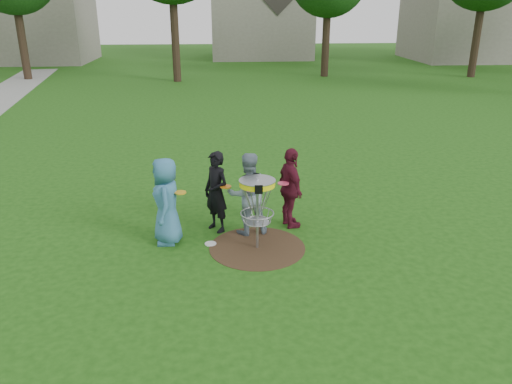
{
  "coord_description": "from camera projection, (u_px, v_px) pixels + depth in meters",
  "views": [
    {
      "loc": [
        -0.65,
        -8.33,
        4.28
      ],
      "look_at": [
        0.0,
        0.3,
        1.0
      ],
      "focal_mm": 35.0,
      "sensor_mm": 36.0,
      "label": 1
    }
  ],
  "objects": [
    {
      "name": "dirt_patch",
      "position": [
        257.0,
        247.0,
        9.33
      ],
      "size": [
        1.8,
        1.8,
        0.01
      ],
      "primitive_type": "cylinder",
      "color": "#47331E",
      "rests_on": "ground"
    },
    {
      "name": "held_discs",
      "position": [
        236.0,
        188.0,
        9.43
      ],
      "size": [
        2.18,
        0.6,
        0.04
      ],
      "color": "gold",
      "rests_on": "ground"
    },
    {
      "name": "player_black",
      "position": [
        216.0,
        192.0,
        9.78
      ],
      "size": [
        0.68,
        0.71,
        1.63
      ],
      "primitive_type": "imported",
      "rotation": [
        0.0,
        0.0,
        -0.86
      ],
      "color": "black",
      "rests_on": "ground"
    },
    {
      "name": "player_grey",
      "position": [
        248.0,
        194.0,
        9.66
      ],
      "size": [
        0.9,
        0.76,
        1.65
      ],
      "primitive_type": "imported",
      "rotation": [
        0.0,
        0.0,
        3.32
      ],
      "color": "slate",
      "rests_on": "ground"
    },
    {
      "name": "player_blue",
      "position": [
        166.0,
        201.0,
        9.27
      ],
      "size": [
        0.58,
        0.85,
        1.67
      ],
      "primitive_type": "imported",
      "rotation": [
        0.0,
        0.0,
        -1.51
      ],
      "color": "teal",
      "rests_on": "ground"
    },
    {
      "name": "disc_on_grass",
      "position": [
        211.0,
        244.0,
        9.46
      ],
      "size": [
        0.22,
        0.22,
        0.02
      ],
      "primitive_type": "cylinder",
      "color": "silver",
      "rests_on": "ground"
    },
    {
      "name": "player_maroon",
      "position": [
        290.0,
        188.0,
        9.95
      ],
      "size": [
        0.64,
        1.04,
        1.65
      ],
      "primitive_type": "imported",
      "rotation": [
        0.0,
        0.0,
        1.83
      ],
      "color": "#551324",
      "rests_on": "ground"
    },
    {
      "name": "disc_golf_basket",
      "position": [
        257.0,
        197.0,
        8.97
      ],
      "size": [
        0.66,
        0.67,
        1.38
      ],
      "color": "#9EA0A5",
      "rests_on": "ground"
    },
    {
      "name": "house_row",
      "position": [
        285.0,
        5.0,
        39.02
      ],
      "size": [
        44.5,
        10.65,
        11.62
      ],
      "color": "gray",
      "rests_on": "ground"
    },
    {
      "name": "ground",
      "position": [
        257.0,
        248.0,
        9.33
      ],
      "size": [
        100.0,
        100.0,
        0.0
      ],
      "primitive_type": "plane",
      "color": "#19470F",
      "rests_on": "ground"
    }
  ]
}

